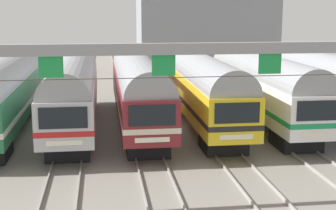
{
  "coord_description": "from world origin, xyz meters",
  "views": [
    {
      "loc": [
        -4.45,
        -32.18,
        7.79
      ],
      "look_at": [
        -0.59,
        -3.45,
        2.08
      ],
      "focal_mm": 52.93,
      "sensor_mm": 36.0,
      "label": 1
    }
  ],
  "objects": [
    {
      "name": "track_bed",
      "position": [
        0.0,
        17.0,
        0.07
      ],
      "size": [
        22.57,
        70.0,
        0.15
      ],
      "color": "gray",
      "rests_on": "ground"
    },
    {
      "name": "commuter_train_white",
      "position": [
        6.32,
        -0.0,
        2.69
      ],
      "size": [
        2.88,
        18.06,
        5.05
      ],
      "color": "white",
      "rests_on": "ground"
    },
    {
      "name": "commuter_train_green",
      "position": [
        -10.53,
        -0.01,
        2.69
      ],
      "size": [
        2.88,
        18.06,
        4.77
      ],
      "color": "#236B42",
      "rests_on": "ground"
    },
    {
      "name": "maintenance_building",
      "position": [
        11.25,
        41.87,
        4.6
      ],
      "size": [
        20.25,
        10.0,
        9.21
      ],
      "primitive_type": "cube",
      "color": "gray",
      "rests_on": "ground"
    },
    {
      "name": "commuter_train_blue",
      "position": [
        10.53,
        -0.01,
        2.69
      ],
      "size": [
        2.88,
        18.06,
        4.77
      ],
      "color": "#284C9E",
      "rests_on": "ground"
    },
    {
      "name": "ground_plane",
      "position": [
        0.0,
        0.0,
        0.0
      ],
      "size": [
        160.0,
        160.0,
        0.0
      ],
      "primitive_type": "plane",
      "color": "gray"
    },
    {
      "name": "commuter_train_yellow",
      "position": [
        2.11,
        -0.0,
        2.69
      ],
      "size": [
        2.88,
        18.06,
        5.05
      ],
      "color": "gold",
      "rests_on": "ground"
    },
    {
      "name": "commuter_train_stainless",
      "position": [
        -6.32,
        -0.01,
        2.69
      ],
      "size": [
        2.88,
        18.06,
        4.77
      ],
      "color": "#B2B5BA",
      "rests_on": "ground"
    },
    {
      "name": "commuter_train_maroon",
      "position": [
        -2.11,
        -0.01,
        2.69
      ],
      "size": [
        2.88,
        18.06,
        4.77
      ],
      "color": "maroon",
      "rests_on": "ground"
    },
    {
      "name": "catenary_gantry",
      "position": [
        0.0,
        -13.5,
        5.36
      ],
      "size": [
        26.31,
        0.44,
        6.97
      ],
      "color": "gray",
      "rests_on": "ground"
    }
  ]
}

